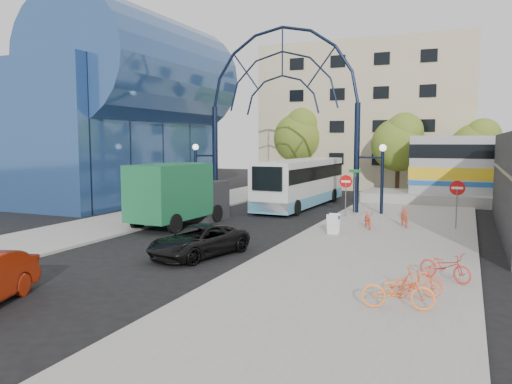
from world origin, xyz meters
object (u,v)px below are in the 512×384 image
at_px(gateway_arch, 282,81).
at_px(bike_far_c, 398,290).
at_px(do_not_enter_sign, 457,193).
at_px(city_bus, 301,182).
at_px(stop_sign, 346,185).
at_px(green_truck, 180,195).
at_px(bike_near_a, 368,219).
at_px(street_name_sign, 355,182).
at_px(tree_north_a, 400,142).
at_px(bike_near_b, 404,217).
at_px(bike_far_a, 445,266).
at_px(black_suv, 199,241).
at_px(tree_north_b, 301,135).
at_px(tree_north_c, 478,146).
at_px(sandwich_board, 333,222).
at_px(bike_far_b, 417,282).

height_order(gateway_arch, bike_far_c, gateway_arch).
distance_m(do_not_enter_sign, city_bus, 12.20).
height_order(stop_sign, green_truck, green_truck).
bearing_deg(bike_near_a, street_name_sign, 91.33).
bearing_deg(tree_north_a, bike_far_c, -82.84).
relative_size(city_bus, bike_near_b, 6.93).
relative_size(bike_far_a, bike_far_c, 0.92).
relative_size(stop_sign, bike_far_a, 1.41).
xyz_separation_m(tree_north_a, black_suv, (-4.45, -26.10, -3.98)).
bearing_deg(bike_near_a, do_not_enter_sign, 0.72).
bearing_deg(tree_north_b, black_suv, -79.56).
height_order(bike_near_a, bike_near_b, bike_near_b).
distance_m(bike_far_a, bike_far_c, 3.59).
distance_m(tree_north_a, tree_north_b, 10.79).
distance_m(street_name_sign, tree_north_c, 16.95).
height_order(stop_sign, sandwich_board, stop_sign).
height_order(do_not_enter_sign, city_bus, city_bus).
xyz_separation_m(do_not_enter_sign, green_truck, (-14.00, -4.03, -0.28)).
bearing_deg(sandwich_board, tree_north_c, 73.45).
distance_m(black_suv, bike_far_a, 9.25).
xyz_separation_m(green_truck, black_suv, (4.66, -6.14, -1.08)).
distance_m(bike_far_b, bike_far_c, 1.26).
height_order(tree_north_c, bike_far_c, tree_north_c).
distance_m(do_not_enter_sign, bike_near_a, 4.68).
relative_size(green_truck, bike_near_b, 3.93).
bearing_deg(tree_north_b, green_truck, -87.89).
relative_size(tree_north_c, bike_near_a, 3.71).
xyz_separation_m(tree_north_a, green_truck, (-9.12, -19.96, -2.91)).
relative_size(tree_north_a, bike_far_b, 4.63).
xyz_separation_m(black_suv, bike_far_a, (9.24, -0.34, -0.04)).
xyz_separation_m(tree_north_a, bike_far_a, (4.79, -26.44, -4.02)).
height_order(gateway_arch, stop_sign, gateway_arch).
bearing_deg(bike_near_a, bike_near_b, 16.91).
distance_m(black_suv, bike_near_a, 10.02).
xyz_separation_m(gateway_arch, sandwich_board, (5.60, -8.02, -7.81)).
distance_m(street_name_sign, city_bus, 5.97).
relative_size(sandwich_board, tree_north_c, 0.15).
bearing_deg(bike_far_b, tree_north_a, -16.99).
bearing_deg(sandwich_board, street_name_sign, 93.46).
distance_m(sandwich_board, green_truck, 8.65).
bearing_deg(do_not_enter_sign, city_bus, 148.45).
bearing_deg(stop_sign, tree_north_a, 84.58).
relative_size(stop_sign, sandwich_board, 2.53).
distance_m(city_bus, black_suv, 16.63).
relative_size(black_suv, bike_far_c, 2.33).
relative_size(stop_sign, tree_north_a, 0.36).
relative_size(sandwich_board, bike_far_b, 0.65).
xyz_separation_m(stop_sign, street_name_sign, (0.40, 0.60, 0.14)).
bearing_deg(do_not_enter_sign, bike_near_a, -159.47).
height_order(street_name_sign, bike_near_b, street_name_sign).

